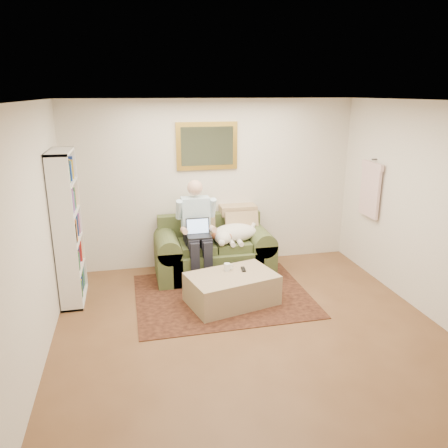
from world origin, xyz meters
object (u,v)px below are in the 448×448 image
object	(u,v)px
laptop	(198,231)
ottoman	(232,289)
sofa	(214,255)
sleeping_dog	(235,233)
coffee_mug	(227,267)
seated_man	(198,232)
bookshelf	(68,228)

from	to	relation	value
laptop	ottoman	distance (m)	1.02
sofa	ottoman	distance (m)	1.02
sleeping_dog	coffee_mug	bearing A→B (deg)	-110.93
sofa	seated_man	xyz separation A→B (m)	(-0.26, -0.16, 0.43)
ottoman	coffee_mug	world-z (taller)	coffee_mug
coffee_mug	seated_man	bearing A→B (deg)	111.26
ottoman	bookshelf	size ratio (longest dim) A/B	0.56
seated_man	laptop	distance (m)	0.08
sofa	laptop	xyz separation A→B (m)	(-0.26, -0.23, 0.47)
sofa	laptop	bearing A→B (deg)	-138.98
seated_man	ottoman	distance (m)	1.05
bookshelf	coffee_mug	bearing A→B (deg)	-12.49
laptop	sleeping_dog	xyz separation A→B (m)	(0.58, 0.14, -0.10)
sofa	ottoman	world-z (taller)	sofa
laptop	bookshelf	bearing A→B (deg)	-173.58
ottoman	coffee_mug	bearing A→B (deg)	101.08
seated_man	bookshelf	size ratio (longest dim) A/B	0.74
sleeping_dog	bookshelf	bearing A→B (deg)	-171.76
bookshelf	sofa	bearing A→B (deg)	11.94
seated_man	laptop	size ratio (longest dim) A/B	4.33
ottoman	seated_man	bearing A→B (deg)	109.61
laptop	sleeping_dog	world-z (taller)	laptop
sofa	sleeping_dog	xyz separation A→B (m)	(0.31, -0.09, 0.37)
laptop	sleeping_dog	distance (m)	0.60
sofa	laptop	world-z (taller)	laptop
laptop	coffee_mug	distance (m)	0.77
seated_man	sofa	bearing A→B (deg)	31.45
sofa	bookshelf	xyz separation A→B (m)	(-2.01, -0.42, 0.70)
sofa	coffee_mug	xyz separation A→B (m)	(0.01, -0.87, 0.15)
sleeping_dog	ottoman	bearing A→B (deg)	-106.26
ottoman	coffee_mug	size ratio (longest dim) A/B	11.14
sofa	coffee_mug	bearing A→B (deg)	-89.06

